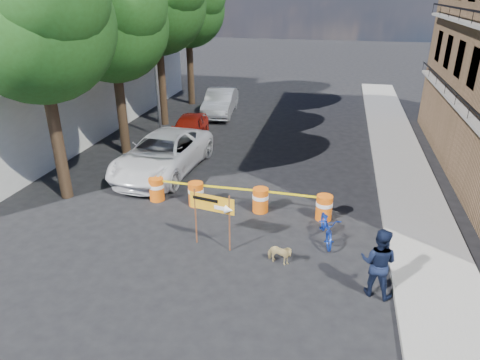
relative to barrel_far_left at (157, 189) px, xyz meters
The scene contains 19 objects.
ground 4.15m from the barrel_far_left, 37.51° to the right, with size 120.00×120.00×0.00m, color black.
sidewalk_east 10.10m from the barrel_far_left, 20.23° to the left, with size 2.40×40.00×0.15m, color gray.
white_building 12.54m from the barrel_far_left, 142.41° to the left, with size 8.00×22.00×6.00m, color silver.
tree_near 6.85m from the barrel_far_left, behind, with size 5.46×5.20×9.15m.
tree_mid_a 7.93m from the barrel_far_left, 127.66° to the left, with size 5.25×5.00×8.68m.
tree_mid_b 11.88m from the barrel_far_left, 110.04° to the left, with size 5.67×5.40×9.62m.
tree_far 15.97m from the barrel_far_left, 103.46° to the left, with size 5.04×4.80×8.84m.
streetlamp 8.44m from the barrel_far_left, 110.87° to the left, with size 1.25×0.18×8.00m.
barrel_far_left is the anchor object (origin of this frame).
barrel_mid_left 1.59m from the barrel_far_left, ahead, with size 0.58×0.58×0.90m.
barrel_mid_right 4.00m from the barrel_far_left, ahead, with size 0.58×0.58×0.90m.
barrel_far_right 6.26m from the barrel_far_left, ahead, with size 0.58×0.58×0.90m.
detour_sign 4.25m from the barrel_far_left, 40.17° to the right, with size 1.45×0.42×1.88m.
pedestrian 8.68m from the barrel_far_left, 26.32° to the right, with size 0.94×0.73×1.94m, color black.
bicycle 6.59m from the barrel_far_left, 12.75° to the right, with size 0.65×0.98×1.86m, color #1638B5.
dog 6.00m from the barrel_far_left, 31.06° to the right, with size 0.35×0.78×0.66m, color tan.
suv_white 2.76m from the barrel_far_left, 106.93° to the left, with size 2.78×6.04×1.68m, color silver.
sedan_red 6.95m from the barrel_far_left, 98.82° to the left, with size 1.63×4.05×1.38m, color maroon.
sedan_silver 12.31m from the barrel_far_left, 93.91° to the left, with size 1.69×4.85×1.60m, color #B0B2B8.
Camera 1 is at (3.07, -11.03, 7.40)m, focal length 32.00 mm.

